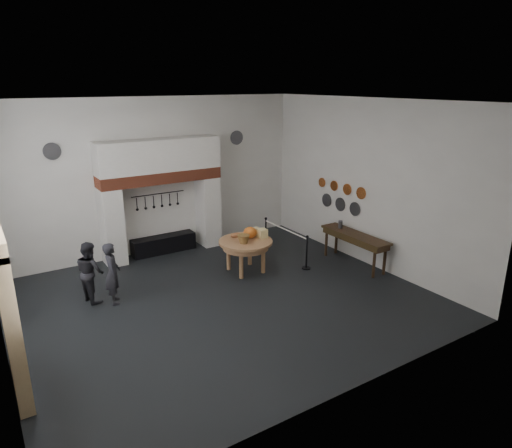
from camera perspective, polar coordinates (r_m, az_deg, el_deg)
floor at (r=10.85m, az=-4.09°, el=-9.44°), size 9.00×8.00×0.02m
ceiling at (r=9.69m, az=-4.68°, el=15.03°), size 9.00×8.00×0.02m
wall_back at (r=13.61m, az=-12.40°, el=5.82°), size 9.00×0.02×4.50m
wall_front at (r=6.95m, az=11.51°, el=-5.33°), size 9.00×0.02×4.50m
wall_right at (r=12.72m, az=13.86°, el=4.92°), size 0.02×8.00×4.50m
chimney_pier_left at (r=13.15m, az=-17.55°, el=-0.29°), size 0.55×0.70×2.15m
chimney_pier_right at (r=14.13m, az=-5.99°, el=1.65°), size 0.55×0.70×2.15m
hearth_brick_band at (r=13.28m, az=-11.89°, el=5.83°), size 3.50×0.72×0.32m
chimney_hood at (r=13.17m, az=-12.05°, el=8.43°), size 3.50×0.70×0.90m
iron_range at (r=13.89m, az=-11.46°, el=-2.47°), size 1.90×0.45×0.50m
utensil_rail at (r=13.64m, az=-12.15°, el=3.71°), size 1.60×0.02×0.02m
door_recess at (r=8.39m, az=-29.02°, el=-10.71°), size 0.04×1.10×2.50m
door_jamb_near at (r=7.75m, az=-27.99°, el=-12.48°), size 0.22×0.30×2.60m
door_jamb_far at (r=9.01m, az=-28.85°, el=-8.42°), size 0.22×0.30×2.60m
work_table at (r=12.06m, az=-1.31°, el=-2.22°), size 1.67×1.67×0.07m
pumpkin at (r=12.18m, az=-0.76°, el=-1.08°), size 0.36×0.36×0.31m
cheese_block_big at (r=12.22m, az=0.81°, el=-1.18°), size 0.22×0.22×0.24m
cheese_block_small at (r=12.46m, az=-0.02°, el=-0.91°), size 0.18×0.18×0.20m
wicker_basket at (r=11.82m, az=-1.56°, el=-1.90°), size 0.37×0.37×0.22m
bread_loaf at (r=12.26m, az=-2.56°, el=-1.40°), size 0.31×0.18×0.13m
visitor_near at (r=10.91m, az=-17.50°, el=-5.89°), size 0.44×0.59×1.46m
visitor_far at (r=11.19m, az=-20.02°, el=-5.61°), size 0.70×0.81×1.43m
side_table at (r=12.78m, az=12.27°, el=-1.34°), size 0.55×2.20×0.06m
pewter_jug at (r=13.15m, az=10.49°, el=-0.06°), size 0.12×0.12×0.22m
copper_pan_a at (r=12.89m, az=13.00°, el=3.77°), size 0.03×0.34×0.34m
copper_pan_b at (r=13.27m, az=11.33°, el=4.27°), size 0.03×0.32×0.32m
copper_pan_c at (r=13.66m, az=9.75°, el=4.73°), size 0.03×0.30×0.30m
copper_pan_d at (r=14.06m, az=8.25°, el=5.16°), size 0.03×0.28×0.28m
pewter_plate_left at (r=13.15m, az=12.24°, el=1.84°), size 0.03×0.40×0.40m
pewter_plate_mid at (r=13.57m, az=10.48°, el=2.42°), size 0.03×0.40×0.40m
pewter_plate_right at (r=14.00m, az=8.82°, el=2.97°), size 0.03×0.40×0.40m
pewter_plate_back_left at (r=12.76m, az=-24.14°, el=8.30°), size 0.44×0.03×0.44m
pewter_plate_back_right at (r=14.55m, az=-2.43°, el=10.73°), size 0.44×0.03×0.44m
barrier_post_near at (r=12.43m, az=6.35°, el=-3.64°), size 0.05×0.05×0.90m
barrier_post_far at (r=13.94m, az=1.23°, el=-1.16°), size 0.05×0.05×0.90m
barrier_rope at (r=13.04m, az=3.68°, el=-0.68°), size 0.04×2.00×0.04m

